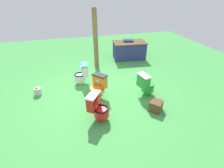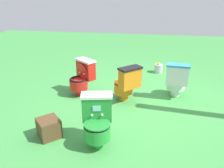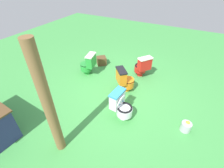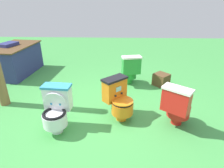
{
  "view_description": "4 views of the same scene",
  "coord_description": "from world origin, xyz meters",
  "px_view_note": "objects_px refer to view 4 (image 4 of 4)",
  "views": [
    {
      "loc": [
        -0.64,
        -4.22,
        2.86
      ],
      "look_at": [
        0.41,
        -0.4,
        0.52
      ],
      "focal_mm": 26.04,
      "sensor_mm": 36.0,
      "label": 1
    },
    {
      "loc": [
        4.2,
        0.2,
        2.1
      ],
      "look_at": [
        0.53,
        -0.41,
        0.55
      ],
      "focal_mm": 37.88,
      "sensor_mm": 36.0,
      "label": 2
    },
    {
      "loc": [
        -1.38,
        3.22,
        2.99
      ],
      "look_at": [
        0.3,
        0.05,
        0.3
      ],
      "focal_mm": 25.96,
      "sensor_mm": 36.0,
      "label": 3
    },
    {
      "loc": [
        -2.79,
        -0.2,
        1.97
      ],
      "look_at": [
        0.39,
        -0.08,
        0.48
      ],
      "focal_mm": 30.66,
      "sensor_mm": 36.0,
      "label": 4
    }
  ],
  "objects_px": {
    "toilet_red": "(177,106)",
    "vendor_table": "(16,60)",
    "small_crate": "(161,80)",
    "toilet_green": "(130,70)",
    "toilet_orange": "(119,99)",
    "toilet_white": "(56,109)"
  },
  "relations": [
    {
      "from": "toilet_green",
      "to": "vendor_table",
      "type": "bearing_deg",
      "value": 156.9
    },
    {
      "from": "toilet_red",
      "to": "toilet_green",
      "type": "xyz_separation_m",
      "value": [
        1.59,
        0.68,
        -0.0
      ]
    },
    {
      "from": "toilet_red",
      "to": "toilet_white",
      "type": "height_order",
      "value": "same"
    },
    {
      "from": "toilet_green",
      "to": "toilet_red",
      "type": "bearing_deg",
      "value": -78.86
    },
    {
      "from": "vendor_table",
      "to": "small_crate",
      "type": "distance_m",
      "value": 3.85
    },
    {
      "from": "toilet_white",
      "to": "small_crate",
      "type": "xyz_separation_m",
      "value": [
        1.72,
        -1.97,
        -0.23
      ]
    },
    {
      "from": "toilet_green",
      "to": "toilet_white",
      "type": "bearing_deg",
      "value": -136.65
    },
    {
      "from": "small_crate",
      "to": "toilet_orange",
      "type": "bearing_deg",
      "value": 143.75
    },
    {
      "from": "toilet_red",
      "to": "toilet_white",
      "type": "relative_size",
      "value": 1.0
    },
    {
      "from": "vendor_table",
      "to": "toilet_orange",
      "type": "bearing_deg",
      "value": -125.9
    },
    {
      "from": "toilet_orange",
      "to": "vendor_table",
      "type": "height_order",
      "value": "vendor_table"
    },
    {
      "from": "toilet_red",
      "to": "small_crate",
      "type": "relative_size",
      "value": 2.29
    },
    {
      "from": "toilet_white",
      "to": "small_crate",
      "type": "height_order",
      "value": "toilet_white"
    },
    {
      "from": "toilet_red",
      "to": "toilet_orange",
      "type": "distance_m",
      "value": 0.95
    },
    {
      "from": "toilet_green",
      "to": "toilet_orange",
      "type": "bearing_deg",
      "value": -112.12
    },
    {
      "from": "toilet_white",
      "to": "toilet_orange",
      "type": "relative_size",
      "value": 1.0
    },
    {
      "from": "toilet_white",
      "to": "toilet_red",
      "type": "bearing_deg",
      "value": -170.31
    },
    {
      "from": "toilet_red",
      "to": "vendor_table",
      "type": "relative_size",
      "value": 0.47
    },
    {
      "from": "toilet_green",
      "to": "vendor_table",
      "type": "height_order",
      "value": "vendor_table"
    },
    {
      "from": "vendor_table",
      "to": "small_crate",
      "type": "bearing_deg",
      "value": -99.65
    },
    {
      "from": "vendor_table",
      "to": "toilet_red",
      "type": "bearing_deg",
      "value": -120.6
    },
    {
      "from": "toilet_red",
      "to": "toilet_white",
      "type": "distance_m",
      "value": 1.91
    }
  ]
}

